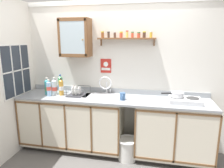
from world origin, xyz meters
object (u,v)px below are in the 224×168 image
at_px(dish_rack, 78,93).
at_px(sink, 103,98).
at_px(hot_plate_stove, 185,100).
at_px(bottle_water_clear_2, 54,87).
at_px(trash_bin, 128,148).
at_px(bottle_juice_amber_0, 61,87).
at_px(bottle_soda_green_3, 61,85).
at_px(bottle_detergent_teal_4, 47,87).
at_px(mug, 123,96).
at_px(saucepan, 177,94).
at_px(wall_cabinet, 75,38).
at_px(bottle_water_blue_1, 49,88).
at_px(warning_sign, 106,66).

bearing_deg(dish_rack, sink, 3.47).
relative_size(hot_plate_stove, bottle_water_clear_2, 1.60).
relative_size(bottle_water_clear_2, trash_bin, 0.83).
bearing_deg(bottle_juice_amber_0, bottle_soda_green_3, 119.62).
bearing_deg(bottle_soda_green_3, bottle_juice_amber_0, -60.38).
bearing_deg(bottle_water_clear_2, bottle_soda_green_3, 58.76).
distance_m(bottle_detergent_teal_4, mug, 1.25).
relative_size(sink, trash_bin, 1.77).
bearing_deg(bottle_detergent_teal_4, trash_bin, -6.07).
bearing_deg(dish_rack, bottle_detergent_teal_4, -176.21).
bearing_deg(saucepan, dish_rack, 179.62).
bearing_deg(dish_rack, bottle_water_clear_2, -178.86).
bearing_deg(trash_bin, saucepan, 13.79).
bearing_deg(saucepan, trash_bin, -166.21).
bearing_deg(saucepan, bottle_juice_amber_0, -179.32).
xyz_separation_m(sink, bottle_detergent_teal_4, (-0.92, -0.06, 0.15)).
bearing_deg(bottle_water_clear_2, mug, -3.91).
bearing_deg(bottle_juice_amber_0, wall_cabinet, 42.65).
distance_m(bottle_detergent_teal_4, dish_rack, 0.52).
bearing_deg(trash_bin, bottle_juice_amber_0, 172.47).
bearing_deg(saucepan, bottle_water_blue_1, -176.83).
height_order(bottle_soda_green_3, bottle_detergent_teal_4, bottle_soda_green_3).
distance_m(sink, warning_sign, 0.54).
bearing_deg(bottle_detergent_teal_4, hot_plate_stove, 0.03).
height_order(saucepan, bottle_water_clear_2, bottle_water_clear_2).
height_order(saucepan, dish_rack, dish_rack).
height_order(bottle_water_blue_1, warning_sign, warning_sign).
bearing_deg(warning_sign, sink, -88.07).
relative_size(bottle_water_blue_1, trash_bin, 0.80).
xyz_separation_m(hot_plate_stove, trash_bin, (-0.79, -0.15, -0.77)).
bearing_deg(wall_cabinet, trash_bin, -19.98).
distance_m(bottle_soda_green_3, wall_cabinet, 0.82).
bearing_deg(trash_bin, dish_rack, 168.05).
relative_size(hot_plate_stove, dish_rack, 1.32).
height_order(bottle_detergent_teal_4, wall_cabinet, wall_cabinet).
xyz_separation_m(bottle_water_blue_1, warning_sign, (0.84, 0.40, 0.33)).
relative_size(bottle_soda_green_3, dish_rack, 0.92).
bearing_deg(saucepan, mug, -174.49).
relative_size(saucepan, trash_bin, 0.96).
height_order(saucepan, bottle_juice_amber_0, bottle_juice_amber_0).
bearing_deg(hot_plate_stove, mug, -176.60).
distance_m(bottle_water_blue_1, bottle_water_clear_2, 0.12).
bearing_deg(hot_plate_stove, saucepan, 168.58).
distance_m(bottle_water_blue_1, mug, 1.18).
bearing_deg(mug, bottle_water_blue_1, -178.39).
distance_m(hot_plate_stove, bottle_juice_amber_0, 1.90).
bearing_deg(wall_cabinet, bottle_water_blue_1, -143.70).
distance_m(bottle_juice_amber_0, bottle_water_clear_2, 0.13).
bearing_deg(saucepan, bottle_water_clear_2, 179.93).
bearing_deg(mug, bottle_soda_green_3, 170.55).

